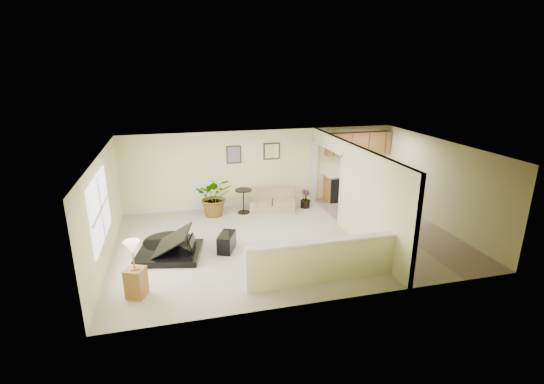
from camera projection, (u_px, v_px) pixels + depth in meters
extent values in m
plane|color=#B2AC8B|center=(288.00, 239.00, 10.61)|extent=(9.00, 9.00, 0.00)
cube|color=beige|center=(263.00, 168.00, 13.00)|extent=(9.00, 0.04, 2.50)
cube|color=beige|center=(333.00, 243.00, 7.46)|extent=(9.00, 0.04, 2.50)
cube|color=beige|center=(103.00, 210.00, 9.18)|extent=(0.04, 6.00, 2.50)
cube|color=beige|center=(439.00, 183.00, 11.28)|extent=(0.04, 6.00, 2.50)
cube|color=beige|center=(289.00, 148.00, 9.85)|extent=(9.00, 6.00, 0.04)
cube|color=tan|center=(392.00, 228.00, 11.34)|extent=(2.70, 6.00, 0.01)
cube|color=beige|center=(373.00, 205.00, 9.54)|extent=(0.12, 3.60, 2.50)
cube|color=beige|center=(329.00, 140.00, 11.97)|extent=(0.12, 2.35, 0.40)
cube|color=beige|center=(325.00, 262.00, 8.38)|extent=(3.30, 0.12, 0.95)
cube|color=silver|center=(326.00, 241.00, 8.23)|extent=(3.40, 0.22, 0.05)
cube|color=silver|center=(249.00, 270.00, 7.99)|extent=(0.14, 0.14, 1.00)
cube|color=white|center=(100.00, 209.00, 8.66)|extent=(0.05, 2.15, 1.45)
cube|color=#352813|center=(234.00, 155.00, 12.60)|extent=(0.48, 0.03, 0.58)
cube|color=#9C6382|center=(234.00, 155.00, 12.58)|extent=(0.40, 0.01, 0.50)
cube|color=#352813|center=(272.00, 151.00, 12.88)|extent=(0.55, 0.03, 0.55)
cube|color=white|center=(272.00, 151.00, 12.86)|extent=(0.46, 0.01, 0.46)
cube|color=#9A5F32|center=(357.00, 186.00, 13.73)|extent=(2.30, 0.60, 0.90)
cube|color=silver|center=(358.00, 173.00, 13.59)|extent=(2.36, 0.65, 0.04)
cube|color=black|center=(335.00, 189.00, 13.55)|extent=(0.60, 0.60, 0.84)
cube|color=#9A5F32|center=(358.00, 143.00, 13.39)|extent=(2.30, 0.35, 0.75)
cube|color=black|center=(167.00, 226.00, 9.44)|extent=(1.73, 1.57, 0.31)
cylinder|color=black|center=(161.00, 218.00, 9.93)|extent=(1.28, 1.28, 0.31)
cube|color=white|center=(205.00, 224.00, 9.66)|extent=(0.43, 1.05, 0.02)
cube|color=black|center=(162.00, 214.00, 9.43)|extent=(1.39, 1.40, 0.70)
cube|color=black|center=(227.00, 242.00, 9.92)|extent=(0.57, 0.75, 0.45)
cube|color=tan|center=(272.00, 203.00, 12.78)|extent=(1.59, 1.14, 0.40)
cube|color=tan|center=(270.00, 189.00, 12.94)|extent=(1.44, 0.54, 0.42)
cube|color=tan|center=(253.00, 197.00, 12.55)|extent=(0.37, 0.83, 0.15)
cube|color=tan|center=(291.00, 194.00, 12.84)|extent=(0.37, 0.83, 0.15)
cylinder|color=black|center=(244.00, 212.00, 12.53)|extent=(0.38, 0.38, 0.03)
cylinder|color=black|center=(244.00, 201.00, 12.42)|extent=(0.04, 0.04, 0.75)
cylinder|color=black|center=(243.00, 190.00, 12.30)|extent=(0.53, 0.53, 0.03)
cylinder|color=black|center=(216.00, 211.00, 12.30)|extent=(0.36, 0.36, 0.25)
imported|color=#1B4815|center=(215.00, 196.00, 12.14)|extent=(1.27, 1.15, 1.25)
cylinder|color=black|center=(305.00, 204.00, 12.98)|extent=(0.31, 0.31, 0.22)
imported|color=#1B4815|center=(305.00, 199.00, 12.92)|extent=(0.44, 0.44, 0.60)
cube|color=#9A5F32|center=(136.00, 282.00, 7.91)|extent=(0.47, 0.47, 0.61)
cylinder|color=#B2823B|center=(134.00, 268.00, 7.82)|extent=(0.16, 0.16, 0.02)
cylinder|color=#B2823B|center=(133.00, 259.00, 7.75)|extent=(0.03, 0.03, 0.41)
cone|color=#EEE5C3|center=(132.00, 248.00, 7.68)|extent=(0.33, 0.33, 0.26)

